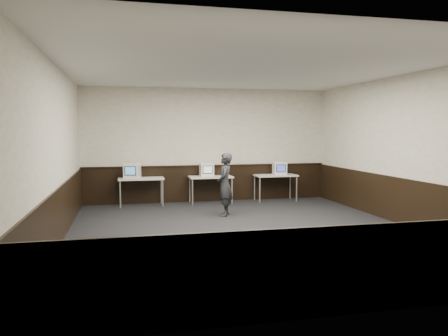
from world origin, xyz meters
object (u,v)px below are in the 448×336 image
object	(u,v)px
emac_right	(280,168)
desk_right	(276,177)
emac_left	(132,171)
emac_center	(207,170)
person	(225,184)
desk_center	(211,179)
desk_left	(141,181)

from	to	relation	value
emac_right	desk_right	bearing A→B (deg)	-179.33
desk_right	emac_left	bearing A→B (deg)	-179.48
emac_center	emac_right	distance (m)	2.12
emac_right	person	size ratio (longest dim) A/B	0.29
desk_center	emac_center	bearing A→B (deg)	158.30
desk_right	emac_right	size ratio (longest dim) A/B	2.78
emac_center	desk_center	bearing A→B (deg)	-21.28
emac_right	person	distance (m)	2.75
emac_left	emac_right	size ratio (longest dim) A/B	1.16
emac_left	person	world-z (taller)	person
desk_left	emac_left	size ratio (longest dim) A/B	2.40
emac_left	emac_center	world-z (taller)	emac_left
desk_center	emac_right	world-z (taller)	emac_right
desk_right	person	size ratio (longest dim) A/B	0.81
desk_left	desk_right	size ratio (longest dim) A/B	1.00
desk_right	emac_center	xyz separation A→B (m)	(-2.01, 0.04, 0.25)
emac_right	person	world-z (taller)	person
emac_left	person	xyz separation A→B (m)	(2.11, -1.81, -0.20)
emac_left	emac_right	world-z (taller)	emac_left
emac_left	emac_center	size ratio (longest dim) A/B	1.26
desk_center	emac_left	xyz separation A→B (m)	(-2.13, -0.04, 0.27)
desk_right	emac_right	xyz separation A→B (m)	(0.12, -0.01, 0.25)
emac_left	emac_right	xyz separation A→B (m)	(4.15, 0.02, -0.02)
desk_left	desk_center	bearing A→B (deg)	0.00
desk_center	emac_right	distance (m)	2.03
person	desk_right	bearing A→B (deg)	150.74
desk_left	person	distance (m)	2.64
emac_right	emac_left	bearing A→B (deg)	-172.20
desk_right	desk_center	bearing A→B (deg)	180.00
desk_center	emac_right	bearing A→B (deg)	-0.39
desk_center	emac_center	size ratio (longest dim) A/B	3.03
desk_left	desk_right	world-z (taller)	same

